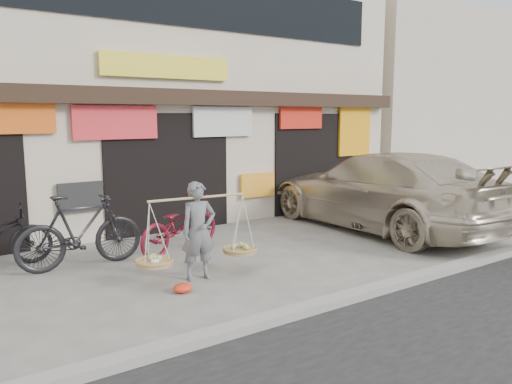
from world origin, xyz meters
TOP-DOWN VIEW (x-y plane):
  - ground at (0.00, 0.00)m, footprint 70.00×70.00m
  - kerb at (0.00, -2.00)m, footprint 70.00×0.25m
  - shophouse_block at (-0.00, 6.42)m, footprint 14.00×6.32m
  - neighbor_east at (13.50, 7.00)m, footprint 12.00×7.00m
  - street_vendor at (-1.06, 0.09)m, footprint 2.04×0.71m
  - bike_1 at (-2.46, 1.83)m, footprint 2.18×0.64m
  - bike_2 at (-0.59, 1.75)m, footprint 2.18×1.41m
  - suv at (4.24, 0.99)m, footprint 2.69×6.30m
  - red_bag at (-1.57, -0.33)m, footprint 0.31×0.25m

SIDE VIEW (x-z plane):
  - ground at x=0.00m, z-range 0.00..0.00m
  - kerb at x=0.00m, z-range 0.00..0.12m
  - red_bag at x=-1.57m, z-range 0.00..0.14m
  - bike_2 at x=-0.59m, z-range 0.00..1.08m
  - bike_1 at x=-2.46m, z-range 0.00..1.31m
  - street_vendor at x=-1.06m, z-range -0.06..1.54m
  - suv at x=4.24m, z-range 0.00..1.81m
  - neighbor_east at x=13.50m, z-range 0.00..6.40m
  - shophouse_block at x=0.00m, z-range -0.05..6.95m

